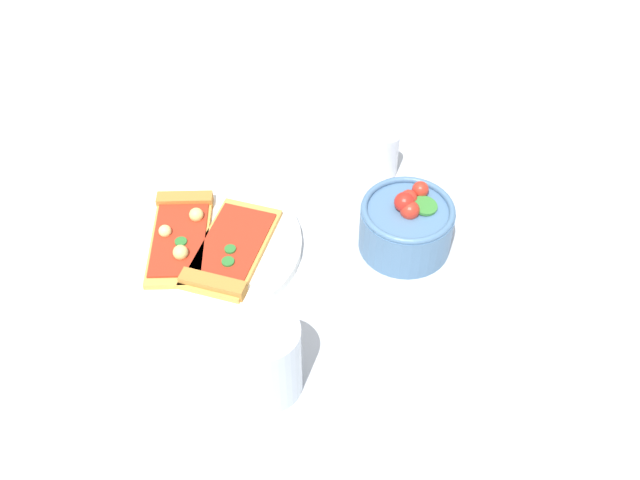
# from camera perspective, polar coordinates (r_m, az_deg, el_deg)

# --- Properties ---
(ground_plane) EXTENTS (2.40, 2.40, 0.00)m
(ground_plane) POSITION_cam_1_polar(r_m,az_deg,el_deg) (0.96, -8.12, -0.37)
(ground_plane) COLOR #B2B7BC
(ground_plane) RESTS_ON ground
(plate) EXTENTS (0.25, 0.25, 0.01)m
(plate) POSITION_cam_1_polar(r_m,az_deg,el_deg) (0.95, -9.03, -0.40)
(plate) COLOR white
(plate) RESTS_ON ground_plane
(pizza_slice_near) EXTENTS (0.18, 0.15, 0.02)m
(pizza_slice_near) POSITION_cam_1_polar(r_m,az_deg,el_deg) (0.92, -7.07, -0.94)
(pizza_slice_near) COLOR gold
(pizza_slice_near) RESTS_ON plate
(pizza_slice_far) EXTENTS (0.16, 0.16, 0.03)m
(pizza_slice_far) POSITION_cam_1_polar(r_m,az_deg,el_deg) (0.95, -10.94, 0.60)
(pizza_slice_far) COLOR gold
(pizza_slice_far) RESTS_ON plate
(salad_bowl) EXTENTS (0.12, 0.12, 0.09)m
(salad_bowl) POSITION_cam_1_polar(r_m,az_deg,el_deg) (0.93, 6.84, 1.20)
(salad_bowl) COLOR #4C7299
(salad_bowl) RESTS_ON ground_plane
(soda_glass) EXTENTS (0.07, 0.07, 0.10)m
(soda_glass) POSITION_cam_1_polar(r_m,az_deg,el_deg) (0.78, -4.18, -9.52)
(soda_glass) COLOR silver
(soda_glass) RESTS_ON ground_plane
(pepper_shaker) EXTENTS (0.03, 0.03, 0.08)m
(pepper_shaker) POSITION_cam_1_polar(r_m,az_deg,el_deg) (1.03, 5.35, 6.97)
(pepper_shaker) COLOR silver
(pepper_shaker) RESTS_ON ground_plane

